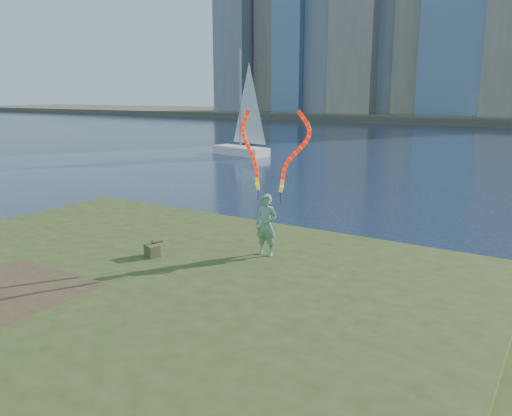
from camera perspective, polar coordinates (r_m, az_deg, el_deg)
The scene contains 6 objects.
ground at distance 12.35m, azimuth -8.32°, elevation -10.24°, with size 320.00×320.00×0.00m, color #17233B.
grassy_knoll at distance 10.75m, azimuth -16.56°, elevation -12.33°, with size 20.00×18.00×0.80m.
dirt_patch at distance 11.79m, azimuth -27.22°, elevation -8.49°, with size 3.20×3.00×0.02m, color #47331E.
woman_with_ribbons at distance 12.51m, azimuth 1.29°, elevation 0.87°, with size 2.03×0.42×3.97m.
canvas_bag at distance 12.97m, azimuth -11.75°, elevation -4.70°, with size 0.49×0.55×0.40m.
sailboat at distance 40.54m, azimuth -1.52°, elevation 8.06°, with size 5.57×2.84×8.38m.
Camera 1 is at (7.53, -8.52, 4.81)m, focal length 35.00 mm.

